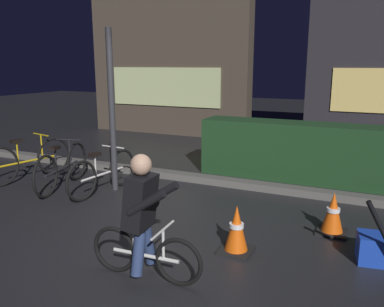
{
  "coord_description": "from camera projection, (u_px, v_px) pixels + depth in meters",
  "views": [
    {
      "loc": [
        2.35,
        -4.03,
        2.05
      ],
      "look_at": [
        0.2,
        0.6,
        0.9
      ],
      "focal_mm": 37.26,
      "sensor_mm": 36.0,
      "label": 1
    }
  ],
  "objects": [
    {
      "name": "cyclist",
      "position": [
        143.0,
        217.0,
        3.8
      ],
      "size": [
        1.19,
        0.5,
        1.25
      ],
      "rotation": [
        0.0,
        0.0,
        0.05
      ],
      "color": "black",
      "rests_on": "ground"
    },
    {
      "name": "sidewalk_curb",
      "position": [
        220.0,
        181.0,
        6.91
      ],
      "size": [
        12.0,
        0.24,
        0.12
      ],
      "primitive_type": "cube",
      "color": "#56544F",
      "rests_on": "ground"
    },
    {
      "name": "street_post",
      "position": [
        112.0,
        112.0,
        6.37
      ],
      "size": [
        0.1,
        0.1,
        2.6
      ],
      "primitive_type": "cylinder",
      "color": "#2D2D33",
      "rests_on": "ground"
    },
    {
      "name": "ground_plane",
      "position": [
        157.0,
        232.0,
        4.98
      ],
      "size": [
        40.0,
        40.0,
        0.0
      ],
      "primitive_type": "plane",
      "color": "black"
    },
    {
      "name": "traffic_cone_near",
      "position": [
        236.0,
        230.0,
        4.4
      ],
      "size": [
        0.36,
        0.36,
        0.54
      ],
      "color": "black",
      "rests_on": "ground"
    },
    {
      "name": "parked_bike_left_mid",
      "position": [
        62.0,
        167.0,
        6.67
      ],
      "size": [
        0.51,
        1.67,
        0.79
      ],
      "rotation": [
        0.0,
        0.0,
        1.8
      ],
      "color": "black",
      "rests_on": "ground"
    },
    {
      "name": "parked_bike_leftmost",
      "position": [
        28.0,
        160.0,
        7.13
      ],
      "size": [
        0.5,
        1.71,
        0.8
      ],
      "rotation": [
        0.0,
        0.0,
        1.35
      ],
      "color": "black",
      "rests_on": "ground"
    },
    {
      "name": "hedge_row",
      "position": [
        337.0,
        155.0,
        6.87
      ],
      "size": [
        4.8,
        0.7,
        1.03
      ],
      "primitive_type": "cube",
      "color": "#19381C",
      "rests_on": "ground"
    },
    {
      "name": "blue_crate",
      "position": [
        380.0,
        249.0,
        4.18
      ],
      "size": [
        0.49,
        0.39,
        0.3
      ],
      "primitive_type": "cube",
      "rotation": [
        0.0,
        0.0,
        0.16
      ],
      "color": "#193DB7",
      "rests_on": "ground"
    },
    {
      "name": "parked_bike_center_left",
      "position": [
        103.0,
        173.0,
        6.42
      ],
      "size": [
        0.46,
        1.57,
        0.73
      ],
      "rotation": [
        0.0,
        0.0,
        1.47
      ],
      "color": "black",
      "rests_on": "ground"
    },
    {
      "name": "storefront_left",
      "position": [
        168.0,
        54.0,
        11.57
      ],
      "size": [
        4.96,
        0.54,
        4.68
      ],
      "color": "#42382D",
      "rests_on": "ground"
    },
    {
      "name": "traffic_cone_far",
      "position": [
        333.0,
        214.0,
        4.89
      ],
      "size": [
        0.36,
        0.36,
        0.53
      ],
      "color": "black",
      "rests_on": "ground"
    }
  ]
}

